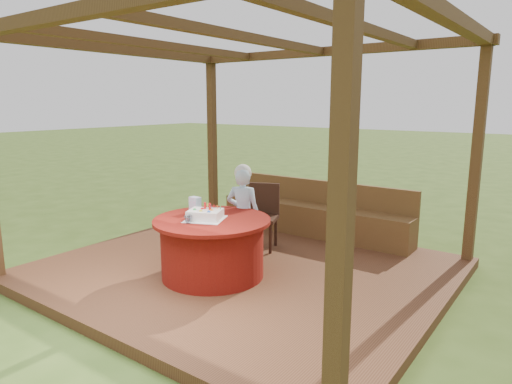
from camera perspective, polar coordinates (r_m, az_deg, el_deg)
ground at (r=5.63m, az=-1.52°, el=-10.43°), size 60.00×60.00×0.00m
deck at (r=5.61m, az=-1.52°, el=-9.86°), size 4.50×4.00×0.12m
pergola at (r=5.25m, az=-1.66°, el=14.80°), size 4.50×4.00×2.72m
bench at (r=6.89m, az=7.19°, el=-3.10°), size 3.00×0.42×0.80m
table at (r=5.22m, az=-5.46°, el=-6.87°), size 1.32×1.32×0.67m
chair at (r=6.19m, az=0.79°, el=-2.61°), size 0.55×0.55×0.87m
elderly_woman at (r=5.66m, az=-1.62°, el=-2.49°), size 0.49×0.40×1.21m
birthday_cake at (r=5.10m, az=-6.38°, el=-2.82°), size 0.54×0.54×0.18m
gift_bag at (r=5.42m, az=-7.62°, el=-1.59°), size 0.14×0.10×0.19m
drinking_glass at (r=4.97m, az=-8.49°, el=-3.40°), size 0.11×0.11×0.08m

